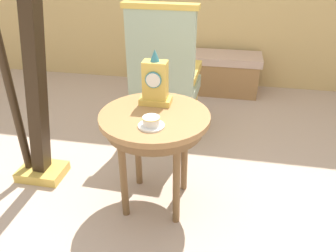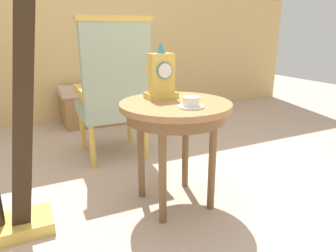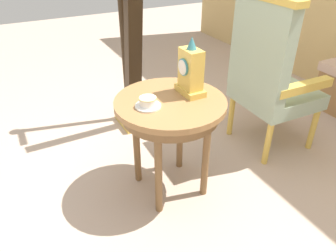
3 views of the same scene
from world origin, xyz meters
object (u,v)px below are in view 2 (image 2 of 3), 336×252
at_px(harp, 10,108).
at_px(window_bench, 112,103).
at_px(side_table, 176,116).
at_px(mantel_clock, 161,76).
at_px(teacup_left, 191,103).
at_px(armchair, 114,89).

bearing_deg(harp, window_bench, 61.18).
xyz_separation_m(side_table, mantel_clock, (-0.02, 0.14, 0.22)).
bearing_deg(teacup_left, armchair, 97.52).
height_order(teacup_left, window_bench, teacup_left).
xyz_separation_m(teacup_left, mantel_clock, (-0.04, 0.29, 0.11)).
bearing_deg(harp, mantel_clock, 2.85).
distance_m(harp, window_bench, 2.15).
bearing_deg(harp, side_table, -6.85).
height_order(side_table, harp, harp).
xyz_separation_m(mantel_clock, armchair, (-0.09, 0.71, -0.19)).
bearing_deg(teacup_left, window_bench, 85.86).
bearing_deg(side_table, armchair, 97.73).
relative_size(side_table, armchair, 0.57).
bearing_deg(armchair, harp, -134.23).
bearing_deg(side_table, harp, 173.15).
xyz_separation_m(side_table, harp, (-0.85, 0.10, 0.12)).
height_order(armchair, harp, harp).
distance_m(side_table, harp, 0.86).
bearing_deg(mantel_clock, harp, -177.15).
distance_m(side_table, window_bench, 1.98).
distance_m(armchair, window_bench, 1.19).
height_order(side_table, window_bench, side_table).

